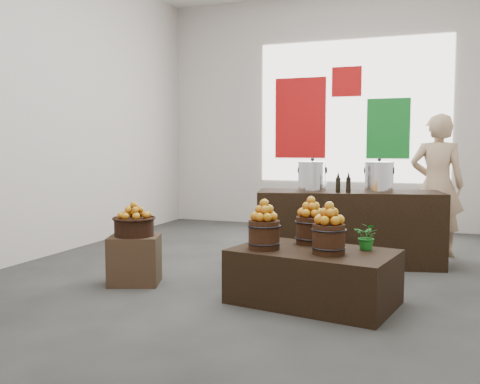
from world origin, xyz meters
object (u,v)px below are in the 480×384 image
(wicker_basket, at_px, (134,227))
(shopper, at_px, (437,185))
(display_table, at_px, (313,276))
(counter, at_px, (349,228))
(stock_pot_center, at_px, (379,177))
(crate, at_px, (135,260))
(stock_pot_left, at_px, (312,177))

(wicker_basket, bearing_deg, shopper, 42.01)
(display_table, relative_size, shopper, 0.77)
(counter, relative_size, stock_pot_center, 6.47)
(wicker_basket, height_order, display_table, wicker_basket)
(stock_pot_center, bearing_deg, crate, -141.73)
(display_table, height_order, stock_pot_left, stock_pot_left)
(counter, xyz_separation_m, stock_pot_left, (-0.43, -0.10, 0.60))
(display_table, height_order, counter, counter)
(counter, distance_m, stock_pot_left, 0.74)
(crate, distance_m, wicker_basket, 0.34)
(crate, relative_size, stock_pot_center, 1.50)
(display_table, bearing_deg, stock_pot_center, 88.62)
(wicker_basket, xyz_separation_m, stock_pot_left, (1.48, 1.59, 0.45))
(shopper, bearing_deg, counter, 42.67)
(crate, xyz_separation_m, wicker_basket, (0.00, 0.00, 0.34))
(crate, relative_size, stock_pot_left, 1.50)
(stock_pot_left, xyz_separation_m, stock_pot_center, (0.76, 0.18, 0.00))
(counter, height_order, stock_pot_center, stock_pot_center)
(stock_pot_center, bearing_deg, display_table, -101.90)
(wicker_basket, distance_m, stock_pot_left, 2.22)
(crate, height_order, shopper, shopper)
(shopper, bearing_deg, crate, 41.72)
(crate, xyz_separation_m, shopper, (2.88, 2.60, 0.66))
(crate, distance_m, counter, 2.55)
(stock_pot_center, distance_m, shopper, 1.06)
(crate, height_order, counter, counter)
(display_table, distance_m, shopper, 2.90)
(crate, bearing_deg, shopper, 42.01)
(counter, distance_m, stock_pot_center, 0.69)
(wicker_basket, relative_size, counter, 0.19)
(stock_pot_center, bearing_deg, wicker_basket, -141.73)
(stock_pot_left, bearing_deg, crate, -133.01)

